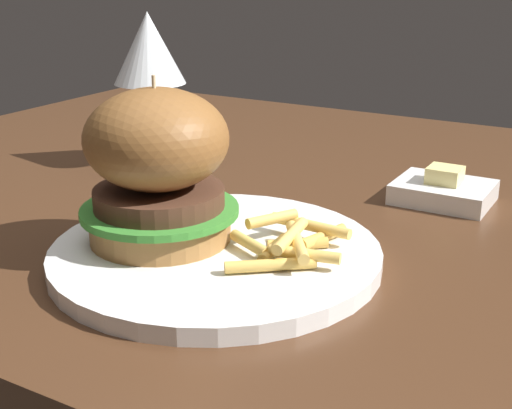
% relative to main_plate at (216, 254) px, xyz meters
% --- Properties ---
extents(dining_table, '(1.28, 0.81, 0.74)m').
position_rel_main_plate_xyz_m(dining_table, '(0.05, 0.20, -0.10)').
color(dining_table, '#472B19').
rests_on(dining_table, ground).
extents(main_plate, '(0.27, 0.27, 0.01)m').
position_rel_main_plate_xyz_m(main_plate, '(0.00, 0.00, 0.00)').
color(main_plate, white).
rests_on(main_plate, dining_table).
extents(burger_sandwich, '(0.13, 0.13, 0.13)m').
position_rel_main_plate_xyz_m(burger_sandwich, '(-0.05, -0.01, 0.07)').
color(burger_sandwich, '#9E6B38').
rests_on(burger_sandwich, main_plate).
extents(fries_pile, '(0.10, 0.12, 0.02)m').
position_rel_main_plate_xyz_m(fries_pile, '(0.06, 0.02, 0.02)').
color(fries_pile, gold).
rests_on(fries_pile, main_plate).
extents(wine_glass, '(0.08, 0.08, 0.18)m').
position_rel_main_plate_xyz_m(wine_glass, '(-0.22, 0.21, 0.12)').
color(wine_glass, silver).
rests_on(wine_glass, dining_table).
extents(butter_dish, '(0.09, 0.08, 0.04)m').
position_rel_main_plate_xyz_m(butter_dish, '(0.11, 0.24, 0.00)').
color(butter_dish, white).
rests_on(butter_dish, dining_table).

